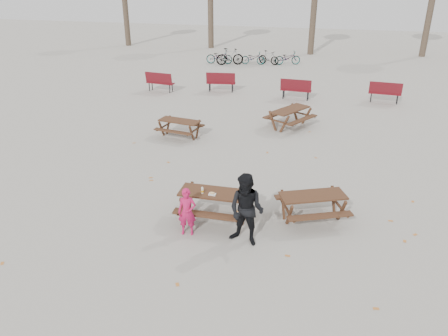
% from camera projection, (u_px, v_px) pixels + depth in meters
% --- Properties ---
extents(ground, '(80.00, 80.00, 0.00)m').
position_uv_depth(ground, '(215.00, 218.00, 11.38)').
color(ground, gray).
rests_on(ground, ground).
extents(main_picnic_table, '(1.80, 1.45, 0.78)m').
position_uv_depth(main_picnic_table, '(215.00, 199.00, 11.14)').
color(main_picnic_table, '#371D14').
rests_on(main_picnic_table, ground).
extents(food_tray, '(0.18, 0.11, 0.03)m').
position_uv_depth(food_tray, '(212.00, 194.00, 10.91)').
color(food_tray, white).
rests_on(food_tray, main_picnic_table).
extents(bread_roll, '(0.14, 0.06, 0.05)m').
position_uv_depth(bread_roll, '(212.00, 193.00, 10.90)').
color(bread_roll, tan).
rests_on(bread_roll, food_tray).
extents(soda_bottle, '(0.07, 0.07, 0.17)m').
position_uv_depth(soda_bottle, '(202.00, 191.00, 10.98)').
color(soda_bottle, silver).
rests_on(soda_bottle, main_picnic_table).
extents(child, '(0.49, 0.37, 1.22)m').
position_uv_depth(child, '(187.00, 212.00, 10.49)').
color(child, '#BB174E').
rests_on(child, ground).
extents(adult, '(1.00, 0.86, 1.78)m').
position_uv_depth(adult, '(247.00, 210.00, 10.02)').
color(adult, black).
rests_on(adult, ground).
extents(picnic_table_east, '(2.05, 1.88, 0.71)m').
position_uv_depth(picnic_table_east, '(312.00, 207.00, 11.21)').
color(picnic_table_east, '#371D14').
rests_on(picnic_table_east, ground).
extents(picnic_table_north, '(1.75, 1.50, 0.67)m').
position_uv_depth(picnic_table_north, '(180.00, 129.00, 16.71)').
color(picnic_table_north, '#371D14').
rests_on(picnic_table_north, ground).
extents(picnic_table_far, '(2.15, 2.27, 0.77)m').
position_uv_depth(picnic_table_far, '(290.00, 118.00, 17.72)').
color(picnic_table_far, '#371D14').
rests_on(picnic_table_far, ground).
extents(park_bench_row, '(12.83, 1.41, 1.03)m').
position_uv_depth(park_bench_row, '(263.00, 86.00, 21.98)').
color(park_bench_row, maroon).
rests_on(park_bench_row, ground).
extents(bicycle_row, '(6.32, 2.10, 1.09)m').
position_uv_depth(bicycle_row, '(249.00, 57.00, 29.16)').
color(bicycle_row, black).
rests_on(bicycle_row, ground).
extents(fallen_leaves, '(11.00, 11.00, 0.01)m').
position_uv_depth(fallen_leaves, '(251.00, 179.00, 13.48)').
color(fallen_leaves, '#BF702E').
rests_on(fallen_leaves, ground).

